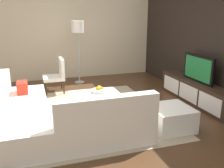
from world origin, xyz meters
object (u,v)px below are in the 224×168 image
at_px(book_stack, 94,98).
at_px(television, 198,69).
at_px(ottoman, 170,118).
at_px(fruit_bowl, 99,90).
at_px(sectional_couch, 50,117).
at_px(coffee_table, 97,104).
at_px(floor_lamp, 78,30).
at_px(media_console, 196,92).
at_px(accent_chair_near, 57,73).

bearing_deg(book_stack, television, 92.96).
bearing_deg(television, ottoman, -51.53).
bearing_deg(fruit_bowl, sectional_couch, -52.87).
distance_m(coffee_table, floor_lamp, 2.73).
relative_size(floor_lamp, ottoman, 2.52).
bearing_deg(sectional_couch, fruit_bowl, 127.13).
bearing_deg(media_console, coffee_table, -92.49).
relative_size(television, accent_chair_near, 1.13).
height_order(coffee_table, accent_chair_near, accent_chair_near).
xyz_separation_m(accent_chair_near, ottoman, (2.78, 1.64, -0.29)).
height_order(sectional_couch, book_stack, sectional_couch).
bearing_deg(ottoman, accent_chair_near, -149.38).
bearing_deg(media_console, fruit_bowl, -97.36).
distance_m(floor_lamp, fruit_bowl, 2.46).
distance_m(sectional_couch, ottoman, 2.08).
bearing_deg(television, accent_chair_near, -121.81).
bearing_deg(floor_lamp, coffee_table, -2.60).
bearing_deg(coffee_table, television, 87.51).
height_order(coffee_table, fruit_bowl, fruit_bowl).
distance_m(television, floor_lamp, 3.39).
relative_size(sectional_couch, book_stack, 11.54).
bearing_deg(fruit_bowl, coffee_table, -28.95).
distance_m(floor_lamp, book_stack, 2.85).
distance_m(media_console, floor_lamp, 3.55).
height_order(media_console, sectional_couch, sectional_couch).
bearing_deg(floor_lamp, media_console, 41.27).
xyz_separation_m(sectional_couch, fruit_bowl, (-0.81, 1.07, 0.14)).
height_order(media_console, book_stack, media_console).
distance_m(television, sectional_couch, 3.35).
xyz_separation_m(media_console, television, (0.00, 0.00, 0.54)).
relative_size(television, sectional_couch, 0.39).
distance_m(television, accent_chair_near, 3.41).
distance_m(sectional_couch, fruit_bowl, 1.35).
height_order(floor_lamp, fruit_bowl, floor_lamp).
bearing_deg(floor_lamp, fruit_bowl, -0.18).
bearing_deg(ottoman, fruit_bowl, -143.14).
xyz_separation_m(television, coffee_table, (-0.10, -2.30, -0.59)).
xyz_separation_m(coffee_table, floor_lamp, (-2.39, 0.11, 1.30)).
bearing_deg(accent_chair_near, television, 46.84).
bearing_deg(floor_lamp, book_stack, -4.84).
bearing_deg(media_console, floor_lamp, -138.73).
bearing_deg(ottoman, coffee_table, -135.89).
xyz_separation_m(coffee_table, book_stack, (0.22, -0.11, 0.20)).
height_order(television, sectional_couch, television).
bearing_deg(floor_lamp, ottoman, 15.20).
distance_m(floor_lamp, ottoman, 3.84).
bearing_deg(accent_chair_near, fruit_bowl, 13.30).
height_order(media_console, accent_chair_near, accent_chair_near).
bearing_deg(accent_chair_near, coffee_table, 7.89).
bearing_deg(sectional_couch, media_console, 99.19).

